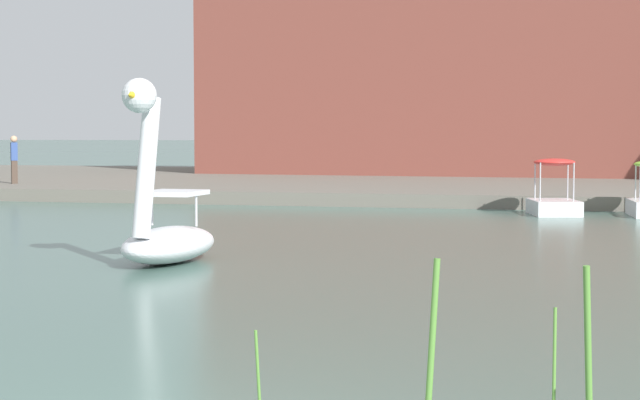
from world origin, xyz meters
TOP-DOWN VIEW (x-y plane):
  - shore_bank_far at (0.00, 36.54)m, footprint 118.24×23.08m
  - swan_boat at (-3.95, 10.77)m, footprint 1.32×2.87m
  - pedal_boat_red at (2.05, 23.37)m, footprint 1.57×2.11m
  - person_on_path at (-16.68, 28.20)m, footprint 0.29×0.29m
  - apartment_block at (-1.76, 42.90)m, footprint 24.17×11.55m

SIDE VIEW (x-z plane):
  - shore_bank_far at x=0.00m, z-range 0.00..0.40m
  - pedal_boat_red at x=2.05m, z-range -0.33..1.18m
  - swan_boat at x=-3.95m, z-range -0.89..2.16m
  - person_on_path at x=-16.68m, z-range 0.48..2.17m
  - apartment_block at x=-1.76m, z-range 0.40..12.58m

